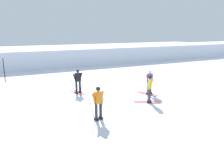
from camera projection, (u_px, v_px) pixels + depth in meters
ground_plane at (112, 107)px, 13.36m from camera, size 120.00×120.00×0.00m
far_snow_ridge at (46, 57)px, 29.01m from camera, size 80.00×6.80×2.12m
skier_purple at (150, 82)px, 15.80m from camera, size 0.96×1.63×1.71m
skier_black at (78, 81)px, 16.13m from camera, size 0.99×1.64×1.71m
skier_yellow at (149, 88)px, 14.02m from camera, size 1.50×1.25×1.71m
skier_orange at (98, 102)px, 11.25m from camera, size 0.97×1.64×1.71m
trail_marker_pole at (4, 70)px, 19.60m from camera, size 0.07×0.07×2.06m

